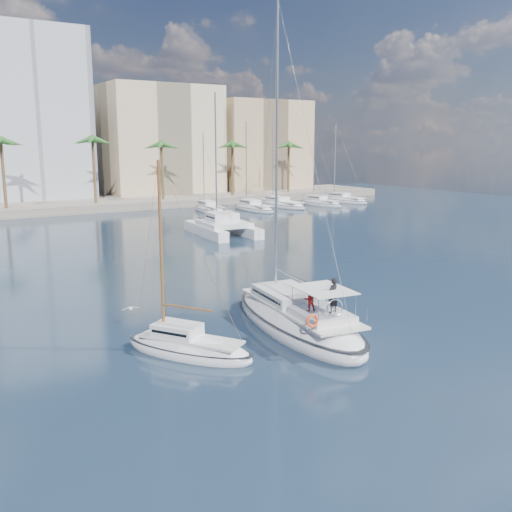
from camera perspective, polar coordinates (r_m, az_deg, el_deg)
ground at (r=35.50m, az=1.62°, el=-5.50°), size 160.00×160.00×0.00m
quay at (r=91.74m, az=-20.04°, el=4.63°), size 120.00×14.00×1.20m
building_beige at (r=106.41m, az=-9.62°, el=11.07°), size 20.00×14.00×20.00m
building_tan_right at (r=113.88m, az=0.29°, el=10.73°), size 18.00×12.00×18.00m
palm_centre at (r=87.31m, az=-19.91°, el=10.71°), size 3.60×3.60×12.30m
palm_right at (r=100.31m, az=-0.23°, el=11.38°), size 3.60×3.60×12.30m
main_sloop at (r=32.00m, az=4.10°, el=-6.39°), size 5.65×13.09×18.80m
small_sloop at (r=28.54m, az=-6.81°, el=-9.04°), size 5.61×7.06×10.04m
catamaran at (r=64.24m, az=-3.36°, el=3.14°), size 6.33×11.07×15.63m
seagull at (r=33.96m, az=-12.44°, el=-5.14°), size 1.05×0.45×0.19m
moored_yacht_a at (r=85.32m, az=-4.69°, el=4.41°), size 3.37×9.52×11.90m
moored_yacht_b at (r=86.77m, az=-0.26°, el=4.57°), size 3.32×10.83×13.72m
moored_yacht_c at (r=91.97m, az=2.54°, el=4.95°), size 3.98×12.33×15.54m
moored_yacht_d at (r=94.22m, az=6.51°, el=5.04°), size 3.52×9.55×11.90m
moored_yacht_e at (r=99.87m, az=8.73°, el=5.34°), size 4.61×11.11×13.72m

